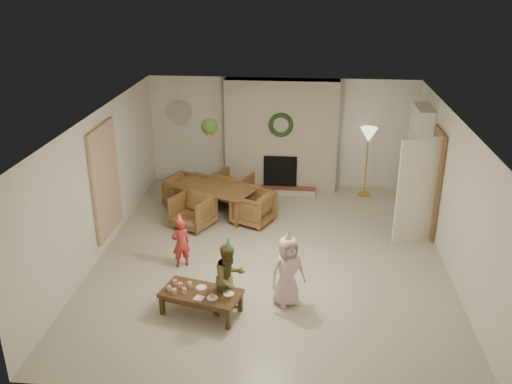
# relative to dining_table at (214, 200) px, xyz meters

# --- Properties ---
(floor) EXTENTS (7.00, 7.00, 0.00)m
(floor) POSITION_rel_dining_table_xyz_m (1.29, -1.72, -0.30)
(floor) COLOR #B7B29E
(floor) RESTS_ON ground
(ceiling) EXTENTS (7.00, 7.00, 0.00)m
(ceiling) POSITION_rel_dining_table_xyz_m (1.29, -1.72, 2.20)
(ceiling) COLOR white
(ceiling) RESTS_ON wall_back
(wall_back) EXTENTS (7.00, 0.00, 7.00)m
(wall_back) POSITION_rel_dining_table_xyz_m (1.29, 1.78, 0.95)
(wall_back) COLOR silver
(wall_back) RESTS_ON floor
(wall_front) EXTENTS (7.00, 0.00, 7.00)m
(wall_front) POSITION_rel_dining_table_xyz_m (1.29, -5.22, 0.95)
(wall_front) COLOR silver
(wall_front) RESTS_ON floor
(wall_left) EXTENTS (0.00, 7.00, 7.00)m
(wall_left) POSITION_rel_dining_table_xyz_m (-1.71, -1.72, 0.95)
(wall_left) COLOR silver
(wall_left) RESTS_ON floor
(wall_right) EXTENTS (0.00, 7.00, 7.00)m
(wall_right) POSITION_rel_dining_table_xyz_m (4.29, -1.72, 0.95)
(wall_right) COLOR silver
(wall_right) RESTS_ON floor
(fireplace_mass) EXTENTS (2.50, 0.40, 2.50)m
(fireplace_mass) POSITION_rel_dining_table_xyz_m (1.29, 1.58, 0.95)
(fireplace_mass) COLOR #572917
(fireplace_mass) RESTS_ON floor
(fireplace_hearth) EXTENTS (1.60, 0.30, 0.12)m
(fireplace_hearth) POSITION_rel_dining_table_xyz_m (1.29, 1.23, -0.24)
(fireplace_hearth) COLOR maroon
(fireplace_hearth) RESTS_ON floor
(fireplace_firebox) EXTENTS (0.75, 0.12, 0.75)m
(fireplace_firebox) POSITION_rel_dining_table_xyz_m (1.29, 1.40, 0.15)
(fireplace_firebox) COLOR black
(fireplace_firebox) RESTS_ON floor
(fireplace_wreath) EXTENTS (0.54, 0.10, 0.54)m
(fireplace_wreath) POSITION_rel_dining_table_xyz_m (1.29, 1.35, 1.25)
(fireplace_wreath) COLOR #183815
(fireplace_wreath) RESTS_ON fireplace_mass
(floor_lamp_base) EXTENTS (0.29, 0.29, 0.03)m
(floor_lamp_base) POSITION_rel_dining_table_xyz_m (3.19, 1.28, -0.28)
(floor_lamp_base) COLOR gold
(floor_lamp_base) RESTS_ON floor
(floor_lamp_post) EXTENTS (0.03, 0.03, 1.40)m
(floor_lamp_post) POSITION_rel_dining_table_xyz_m (3.19, 1.28, 0.43)
(floor_lamp_post) COLOR gold
(floor_lamp_post) RESTS_ON floor
(floor_lamp_shade) EXTENTS (0.37, 0.37, 0.31)m
(floor_lamp_shade) POSITION_rel_dining_table_xyz_m (3.19, 1.28, 1.10)
(floor_lamp_shade) COLOR beige
(floor_lamp_shade) RESTS_ON floor_lamp_post
(bookshelf_carcass) EXTENTS (0.30, 1.00, 2.20)m
(bookshelf_carcass) POSITION_rel_dining_table_xyz_m (4.13, 0.58, 0.80)
(bookshelf_carcass) COLOR white
(bookshelf_carcass) RESTS_ON floor
(bookshelf_shelf_a) EXTENTS (0.30, 0.92, 0.03)m
(bookshelf_shelf_a) POSITION_rel_dining_table_xyz_m (4.11, 0.58, 0.15)
(bookshelf_shelf_a) COLOR white
(bookshelf_shelf_a) RESTS_ON bookshelf_carcass
(bookshelf_shelf_b) EXTENTS (0.30, 0.92, 0.03)m
(bookshelf_shelf_b) POSITION_rel_dining_table_xyz_m (4.11, 0.58, 0.55)
(bookshelf_shelf_b) COLOR white
(bookshelf_shelf_b) RESTS_ON bookshelf_carcass
(bookshelf_shelf_c) EXTENTS (0.30, 0.92, 0.03)m
(bookshelf_shelf_c) POSITION_rel_dining_table_xyz_m (4.11, 0.58, 0.95)
(bookshelf_shelf_c) COLOR white
(bookshelf_shelf_c) RESTS_ON bookshelf_carcass
(bookshelf_shelf_d) EXTENTS (0.30, 0.92, 0.03)m
(bookshelf_shelf_d) POSITION_rel_dining_table_xyz_m (4.11, 0.58, 1.35)
(bookshelf_shelf_d) COLOR white
(bookshelf_shelf_d) RESTS_ON bookshelf_carcass
(books_row_lower) EXTENTS (0.20, 0.40, 0.24)m
(books_row_lower) POSITION_rel_dining_table_xyz_m (4.09, 0.43, 0.29)
(books_row_lower) COLOR maroon
(books_row_lower) RESTS_ON bookshelf_shelf_a
(books_row_mid) EXTENTS (0.20, 0.44, 0.24)m
(books_row_mid) POSITION_rel_dining_table_xyz_m (4.09, 0.63, 0.69)
(books_row_mid) COLOR #2A669A
(books_row_mid) RESTS_ON bookshelf_shelf_b
(books_row_upper) EXTENTS (0.20, 0.36, 0.22)m
(books_row_upper) POSITION_rel_dining_table_xyz_m (4.09, 0.48, 1.08)
(books_row_upper) COLOR #B08E25
(books_row_upper) RESTS_ON bookshelf_shelf_c
(door_frame) EXTENTS (0.05, 0.86, 2.04)m
(door_frame) POSITION_rel_dining_table_xyz_m (4.25, -0.52, 0.72)
(door_frame) COLOR brown
(door_frame) RESTS_ON floor
(door_leaf) EXTENTS (0.77, 0.32, 2.00)m
(door_leaf) POSITION_rel_dining_table_xyz_m (3.87, -0.90, 0.70)
(door_leaf) COLOR beige
(door_leaf) RESTS_ON floor
(curtain_panel) EXTENTS (0.06, 1.20, 2.00)m
(curtain_panel) POSITION_rel_dining_table_xyz_m (-1.67, -1.52, 0.95)
(curtain_panel) COLOR beige
(curtain_panel) RESTS_ON wall_left
(dining_table) EXTENTS (1.94, 1.57, 0.60)m
(dining_table) POSITION_rel_dining_table_xyz_m (0.00, 0.00, 0.00)
(dining_table) COLOR brown
(dining_table) RESTS_ON floor
(dining_chair_near) EXTENTS (0.94, 0.95, 0.66)m
(dining_chair_near) POSITION_rel_dining_table_xyz_m (-0.31, -0.68, 0.03)
(dining_chair_near) COLOR brown
(dining_chair_near) RESTS_ON floor
(dining_chair_far) EXTENTS (0.94, 0.95, 0.66)m
(dining_chair_far) POSITION_rel_dining_table_xyz_m (0.31, 0.68, 0.03)
(dining_chair_far) COLOR brown
(dining_chair_far) RESTS_ON floor
(dining_chair_left) EXTENTS (0.95, 0.94, 0.66)m
(dining_chair_left) POSITION_rel_dining_table_xyz_m (-0.68, 0.31, 0.03)
(dining_chair_left) COLOR brown
(dining_chair_left) RESTS_ON floor
(dining_chair_right) EXTENTS (0.95, 0.94, 0.66)m
(dining_chair_right) POSITION_rel_dining_table_xyz_m (0.85, -0.39, 0.03)
(dining_chair_right) COLOR brown
(dining_chair_right) RESTS_ON floor
(hanging_plant_cord) EXTENTS (0.01, 0.01, 0.70)m
(hanging_plant_cord) POSITION_rel_dining_table_xyz_m (-0.01, -0.22, 1.85)
(hanging_plant_cord) COLOR tan
(hanging_plant_cord) RESTS_ON ceiling
(hanging_plant_pot) EXTENTS (0.16, 0.16, 0.12)m
(hanging_plant_pot) POSITION_rel_dining_table_xyz_m (-0.01, -0.22, 1.50)
(hanging_plant_pot) COLOR #9A4B31
(hanging_plant_pot) RESTS_ON hanging_plant_cord
(hanging_plant_foliage) EXTENTS (0.32, 0.32, 0.32)m
(hanging_plant_foliage) POSITION_rel_dining_table_xyz_m (-0.01, -0.22, 1.62)
(hanging_plant_foliage) COLOR #274717
(hanging_plant_foliage) RESTS_ON hanging_plant_pot
(coffee_table_top) EXTENTS (1.27, 0.86, 0.05)m
(coffee_table_top) POSITION_rel_dining_table_xyz_m (0.39, -3.53, 0.03)
(coffee_table_top) COLOR #4B3119
(coffee_table_top) RESTS_ON floor
(coffee_table_apron) EXTENTS (1.16, 0.75, 0.07)m
(coffee_table_apron) POSITION_rel_dining_table_xyz_m (0.39, -3.53, -0.03)
(coffee_table_apron) COLOR #4B3119
(coffee_table_apron) RESTS_ON floor
(coffee_leg_fl) EXTENTS (0.08, 0.08, 0.30)m
(coffee_leg_fl) POSITION_rel_dining_table_xyz_m (-0.18, -3.63, -0.15)
(coffee_leg_fl) COLOR #4B3119
(coffee_leg_fl) RESTS_ON floor
(coffee_leg_fr) EXTENTS (0.08, 0.08, 0.30)m
(coffee_leg_fr) POSITION_rel_dining_table_xyz_m (0.84, -3.90, -0.15)
(coffee_leg_fr) COLOR #4B3119
(coffee_leg_fr) RESTS_ON floor
(coffee_leg_bl) EXTENTS (0.08, 0.08, 0.30)m
(coffee_leg_bl) POSITION_rel_dining_table_xyz_m (-0.06, -3.17, -0.15)
(coffee_leg_bl) COLOR #4B3119
(coffee_leg_bl) RESTS_ON floor
(coffee_leg_br) EXTENTS (0.08, 0.08, 0.30)m
(coffee_leg_br) POSITION_rel_dining_table_xyz_m (0.96, -3.44, -0.15)
(coffee_leg_br) COLOR #4B3119
(coffee_leg_br) RESTS_ON floor
(cup_a) EXTENTS (0.08, 0.08, 0.08)m
(cup_a) POSITION_rel_dining_table_xyz_m (-0.08, -3.55, 0.10)
(cup_a) COLOR white
(cup_a) RESTS_ON coffee_table_top
(cup_b) EXTENTS (0.08, 0.08, 0.08)m
(cup_b) POSITION_rel_dining_table_xyz_m (-0.03, -3.38, 0.10)
(cup_b) COLOR white
(cup_b) RESTS_ON coffee_table_top
(cup_c) EXTENTS (0.08, 0.08, 0.08)m
(cup_c) POSITION_rel_dining_table_xyz_m (0.02, -3.62, 0.10)
(cup_c) COLOR white
(cup_c) RESTS_ON coffee_table_top
(cup_d) EXTENTS (0.08, 0.08, 0.08)m
(cup_d) POSITION_rel_dining_table_xyz_m (0.06, -3.45, 0.10)
(cup_d) COLOR white
(cup_d) RESTS_ON coffee_table_top
(cup_e) EXTENTS (0.08, 0.08, 0.08)m
(cup_e) POSITION_rel_dining_table_xyz_m (0.15, -3.58, 0.10)
(cup_e) COLOR white
(cup_e) RESTS_ON coffee_table_top
(cup_f) EXTENTS (0.08, 0.08, 0.08)m
(cup_f) POSITION_rel_dining_table_xyz_m (0.20, -3.41, 0.10)
(cup_f) COLOR white
(cup_f) RESTS_ON coffee_table_top
(plate_a) EXTENTS (0.20, 0.20, 0.01)m
(plate_a) POSITION_rel_dining_table_xyz_m (0.37, -3.42, 0.06)
(plate_a) COLOR white
(plate_a) RESTS_ON coffee_table_top
(plate_b) EXTENTS (0.20, 0.20, 0.01)m
(plate_b) POSITION_rel_dining_table_xyz_m (0.58, -3.68, 0.06)
(plate_b) COLOR white
(plate_b) RESTS_ON coffee_table_top
(plate_c) EXTENTS (0.20, 0.20, 0.01)m
(plate_c) POSITION_rel_dining_table_xyz_m (0.80, -3.55, 0.06)
(plate_c) COLOR white
(plate_c) RESTS_ON coffee_table_top
(food_scoop) EXTENTS (0.08, 0.08, 0.06)m
(food_scoop) POSITION_rel_dining_table_xyz_m (0.58, -3.68, 0.10)
(food_scoop) COLOR tan
(food_scoop) RESTS_ON plate_b
(napkin_left) EXTENTS (0.16, 0.16, 0.01)m
(napkin_left) POSITION_rel_dining_table_xyz_m (0.39, -3.70, 0.06)
(napkin_left) COLOR #FCBAC7
(napkin_left) RESTS_ON coffee_table_top
(napkin_right) EXTENTS (0.16, 0.16, 0.01)m
(napkin_right) POSITION_rel_dining_table_xyz_m (0.73, -3.46, 0.06)
(napkin_right) COLOR #FCBAC7
(napkin_right) RESTS_ON coffee_table_top
(child_red) EXTENTS (0.38, 0.34, 0.87)m
(child_red) POSITION_rel_dining_table_xyz_m (-0.20, -2.21, 0.13)
(child_red) COLOR #AC2824
(child_red) RESTS_ON floor
(party_hat_red) EXTENTS (0.14, 0.14, 0.16)m
(party_hat_red) POSITION_rel_dining_table_xyz_m (-0.20, -2.21, 0.60)
(party_hat_red) COLOR gold
(party_hat_red) RESTS_ON child_red
(child_plaid) EXTENTS (0.68, 0.67, 1.10)m
(child_plaid) POSITION_rel_dining_table_xyz_m (0.80, -3.45, 0.25)
(child_plaid) COLOR brown
(child_plaid) RESTS_ON floor
(party_hat_plaid) EXTENTS (0.17, 0.17, 0.18)m
(party_hat_plaid) POSITION_rel_dining_table_xyz_m (0.80, -3.45, 0.84)
(party_hat_plaid) COLOR #49AB53
(party_hat_plaid) RESTS_ON child_plaid
(child_pink) EXTENTS (0.65, 0.57, 1.12)m
(child_pink) POSITION_rel_dining_table_xyz_m (1.64, -3.17, 0.26)
(child_pink) COLOR beige
(child_pink) RESTS_ON floor
(party_hat_pink) EXTENTS (0.18, 0.18, 0.20)m
(party_hat_pink) POSITION_rel_dining_table_xyz_m (1.64, -3.17, 0.86)
(party_hat_pink) COLOR #B5B6BC
(party_hat_pink) RESTS_ON child_pink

